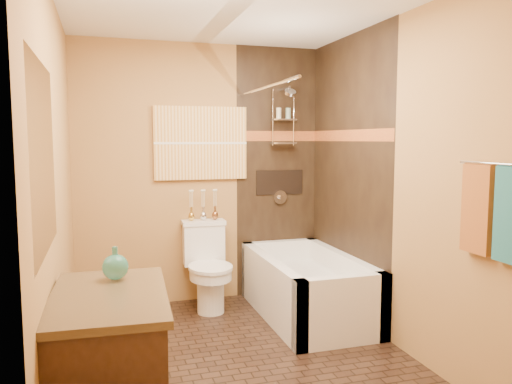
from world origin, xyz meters
name	(u,v)px	position (x,y,z in m)	size (l,w,h in m)	color
floor	(244,362)	(0.00, 0.00, 0.00)	(3.00, 3.00, 0.00)	black
wall_left	(57,194)	(-1.20, 0.00, 1.25)	(0.02, 3.00, 2.50)	#AB7A42
wall_right	(395,184)	(1.20, 0.00, 1.25)	(0.02, 3.00, 2.50)	#AB7A42
wall_back	(202,174)	(0.00, 1.50, 1.25)	(2.40, 0.02, 2.50)	#AB7A42
wall_front	(344,223)	(0.00, -1.50, 1.25)	(2.40, 0.02, 2.50)	#AB7A42
ceiling	(243,1)	(0.00, 0.00, 2.50)	(3.00, 3.00, 0.00)	silver
alcove_tile_back	(277,173)	(0.78, 1.49, 1.25)	(0.85, 0.01, 2.50)	black
alcove_tile_right	(348,177)	(1.19, 0.75, 1.25)	(0.01, 1.50, 2.50)	black
mosaic_band_back	(278,136)	(0.78, 1.48, 1.62)	(0.85, 0.01, 0.10)	maroon
mosaic_band_right	(347,136)	(1.18, 0.75, 1.62)	(0.01, 1.50, 0.10)	maroon
alcove_niche	(280,182)	(0.80, 1.48, 1.15)	(0.50, 0.01, 0.25)	black
shower_fixtures	(283,131)	(0.80, 1.38, 1.67)	(0.24, 0.33, 1.16)	silver
curtain_rod	(265,87)	(0.40, 0.75, 2.02)	(0.03, 0.03, 1.55)	silver
towel_bar	(495,164)	(1.15, -1.05, 1.45)	(0.02, 0.02, 0.55)	silver
towel_rust	(478,209)	(1.16, -0.92, 1.18)	(0.05, 0.22, 0.52)	#97581B
sunset_painting	(201,143)	(-0.01, 1.48, 1.55)	(0.90, 0.04, 0.70)	gold
vanity_mirror	(44,158)	(-1.19, -0.76, 1.50)	(0.01, 1.00, 0.90)	white
bathtub	(307,292)	(0.80, 0.75, 0.22)	(0.80, 1.50, 0.55)	white
toilet	(208,266)	(-0.01, 1.21, 0.41)	(0.42, 0.61, 0.81)	white
vanity	(109,372)	(-0.92, -0.76, 0.41)	(0.61, 0.95, 0.82)	black
teal_bottle	(115,263)	(-0.87, -0.52, 0.91)	(0.14, 0.14, 0.22)	#2A806C
bud_vases	(203,204)	(-0.01, 1.39, 0.97)	(0.29, 0.06, 0.29)	gold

